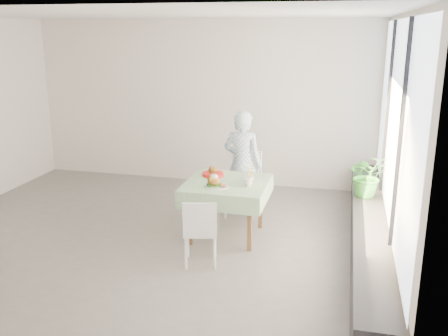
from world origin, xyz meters
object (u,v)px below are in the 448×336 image
(chair_far, at_px, (242,197))
(chair_near, at_px, (201,244))
(potted_plant, at_px, (368,175))
(main_dish, at_px, (215,183))
(diner, at_px, (243,164))
(juice_cup_orange, at_px, (250,177))
(cafe_table, at_px, (227,203))

(chair_far, distance_m, chair_near, 1.64)
(potted_plant, bearing_deg, main_dish, -155.83)
(chair_near, bearing_deg, main_dish, 89.23)
(diner, xyz_separation_m, main_dish, (-0.13, -1.02, 0.02))
(chair_far, relative_size, diner, 0.60)
(chair_near, xyz_separation_m, potted_plant, (1.85, 1.45, 0.54))
(main_dish, height_order, potted_plant, potted_plant)
(chair_near, relative_size, juice_cup_orange, 2.92)
(chair_near, height_order, potted_plant, potted_plant)
(juice_cup_orange, distance_m, potted_plant, 1.56)
(cafe_table, relative_size, chair_far, 1.11)
(main_dish, bearing_deg, chair_far, 82.29)
(chair_far, xyz_separation_m, chair_near, (-0.15, -1.63, -0.04))
(chair_far, bearing_deg, chair_near, -95.08)
(juice_cup_orange, bearing_deg, potted_plant, 19.67)
(chair_near, bearing_deg, juice_cup_orange, 67.32)
(chair_near, bearing_deg, potted_plant, 38.03)
(cafe_table, xyz_separation_m, chair_near, (-0.10, -0.86, -0.21))
(cafe_table, distance_m, potted_plant, 1.88)
(chair_near, distance_m, diner, 1.73)
(chair_near, bearing_deg, chair_far, 84.92)
(cafe_table, bearing_deg, juice_cup_orange, 13.59)
(diner, bearing_deg, cafe_table, 94.95)
(chair_near, relative_size, main_dish, 2.47)
(chair_far, xyz_separation_m, juice_cup_orange, (0.24, -0.71, 0.52))
(diner, xyz_separation_m, potted_plant, (1.72, -0.19, 0.01))
(cafe_table, bearing_deg, chair_far, 86.72)
(cafe_table, height_order, main_dish, main_dish)
(chair_far, height_order, diner, diner)
(cafe_table, xyz_separation_m, diner, (0.04, 0.79, 0.31))
(potted_plant, bearing_deg, cafe_table, -161.29)
(chair_near, height_order, juice_cup_orange, juice_cup_orange)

